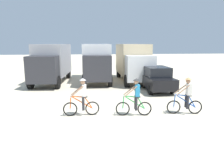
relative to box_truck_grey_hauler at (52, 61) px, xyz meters
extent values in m
plane|color=beige|center=(4.20, -11.06, -1.87)|extent=(120.00, 120.00, 0.00)
cube|color=#9E9EA3|center=(0.05, 0.57, 0.13)|extent=(2.81, 5.38, 2.70)
cube|color=#2D2D33|center=(-0.23, -2.82, -0.37)|extent=(2.31, 1.67, 2.00)
cube|color=black|center=(-0.28, -3.51, -0.02)|extent=(2.02, 0.24, 0.80)
cylinder|color=black|center=(0.80, -2.80, -1.37)|extent=(0.40, 1.02, 1.00)
cylinder|color=black|center=(-1.24, -2.63, -1.37)|extent=(0.40, 1.02, 1.00)
cylinder|color=black|center=(1.20, 2.18, -1.37)|extent=(0.40, 1.02, 1.00)
cylinder|color=black|center=(-0.83, 2.34, -1.37)|extent=(0.40, 1.02, 1.00)
cube|color=white|center=(3.95, 0.91, 0.13)|extent=(2.54, 5.26, 2.70)
cube|color=#2D2D33|center=(3.85, -2.49, -0.37)|extent=(2.24, 1.56, 2.00)
cube|color=black|center=(3.84, -3.19, -0.02)|extent=(2.03, 0.13, 0.80)
cylinder|color=black|center=(4.88, -2.42, -1.37)|extent=(0.35, 1.01, 1.00)
cylinder|color=black|center=(2.84, -2.36, -1.37)|extent=(0.35, 1.01, 1.00)
cylinder|color=black|center=(5.01, 2.57, -1.37)|extent=(0.35, 1.01, 1.00)
cylinder|color=black|center=(2.97, 2.63, -1.37)|extent=(0.35, 1.01, 1.00)
cube|color=#CCB78E|center=(7.23, 0.42, 0.13)|extent=(2.48, 5.24, 2.70)
cube|color=silver|center=(7.17, -2.98, -0.37)|extent=(2.22, 1.54, 2.00)
cube|color=black|center=(7.16, -3.68, -0.02)|extent=(2.03, 0.11, 0.80)
cylinder|color=black|center=(8.19, -2.89, -1.37)|extent=(0.34, 1.00, 1.00)
cylinder|color=black|center=(6.15, -2.86, -1.37)|extent=(0.34, 1.00, 1.00)
cylinder|color=black|center=(8.27, 2.09, -1.37)|extent=(0.34, 1.00, 1.00)
cylinder|color=black|center=(6.23, 2.13, -1.37)|extent=(0.34, 1.00, 1.00)
cube|color=black|center=(8.07, -4.15, -1.17)|extent=(1.83, 4.23, 0.76)
cube|color=black|center=(8.07, -4.30, -0.45)|extent=(1.63, 2.13, 0.68)
cylinder|color=black|center=(7.27, -2.86, -1.55)|extent=(0.23, 0.64, 0.64)
cylinder|color=black|center=(8.83, -2.83, -1.55)|extent=(0.23, 0.64, 0.64)
cylinder|color=black|center=(7.31, -5.46, -1.55)|extent=(0.23, 0.64, 0.64)
cylinder|color=black|center=(8.87, -5.44, -1.55)|extent=(0.23, 0.64, 0.64)
torus|color=black|center=(2.24, -9.28, -1.53)|extent=(0.68, 0.08, 0.68)
cylinder|color=silver|center=(2.24, -9.28, -1.53)|extent=(0.08, 0.08, 0.08)
torus|color=black|center=(3.29, -9.26, -1.53)|extent=(0.68, 0.08, 0.68)
cylinder|color=silver|center=(3.29, -9.26, -1.53)|extent=(0.08, 0.08, 0.08)
cylinder|color=#E05119|center=(2.79, -9.27, -1.21)|extent=(1.03, 0.07, 0.68)
cylinder|color=#E05119|center=(2.61, -9.27, -0.93)|extent=(0.66, 0.07, 0.13)
cylinder|color=#E05119|center=(3.11, -9.26, -1.25)|extent=(0.39, 0.06, 0.59)
cylinder|color=#E05119|center=(2.26, -9.28, -1.21)|extent=(0.10, 0.05, 0.64)
cylinder|color=silver|center=(2.29, -9.28, -0.89)|extent=(0.05, 0.52, 0.04)
cube|color=black|center=(2.94, -9.27, -0.94)|extent=(0.24, 0.13, 0.06)
cube|color=silver|center=(2.92, -9.27, -0.63)|extent=(0.21, 0.32, 0.56)
sphere|color=#A87A5B|center=(2.86, -9.27, -0.23)|extent=(0.22, 0.22, 0.22)
cone|color=silver|center=(2.86, -9.27, -0.10)|extent=(0.32, 0.32, 0.10)
cylinder|color=#26262B|center=(2.87, -9.40, -1.24)|extent=(0.12, 0.12, 0.66)
cylinder|color=#26262B|center=(2.86, -9.14, -1.24)|extent=(0.12, 0.12, 0.66)
cylinder|color=#A87A5B|center=(2.59, -9.45, -0.65)|extent=(0.63, 0.11, 0.53)
cylinder|color=#A87A5B|center=(2.58, -9.09, -0.65)|extent=(0.63, 0.08, 0.53)
torus|color=black|center=(4.73, -9.51, -1.53)|extent=(0.68, 0.13, 0.68)
cylinder|color=silver|center=(4.73, -9.51, -1.53)|extent=(0.09, 0.09, 0.08)
torus|color=black|center=(5.78, -9.61, -1.53)|extent=(0.68, 0.13, 0.68)
cylinder|color=silver|center=(5.78, -9.61, -1.53)|extent=(0.09, 0.09, 0.08)
cylinder|color=green|center=(5.28, -9.56, -1.21)|extent=(1.03, 0.15, 0.68)
cylinder|color=green|center=(5.11, -9.54, -0.93)|extent=(0.66, 0.11, 0.13)
cylinder|color=green|center=(5.61, -9.59, -1.25)|extent=(0.39, 0.09, 0.59)
cylinder|color=green|center=(4.76, -9.51, -1.21)|extent=(0.10, 0.06, 0.64)
cylinder|color=silver|center=(4.78, -9.51, -0.89)|extent=(0.09, 0.52, 0.04)
cube|color=black|center=(5.43, -9.57, -0.94)|extent=(0.25, 0.14, 0.06)
cube|color=teal|center=(5.41, -9.57, -0.63)|extent=(0.23, 0.34, 0.56)
sphere|color=#A87A5B|center=(5.35, -9.57, -0.23)|extent=(0.22, 0.22, 0.22)
cone|color=#333333|center=(5.35, -9.57, -0.10)|extent=(0.32, 0.32, 0.10)
cylinder|color=#26262B|center=(5.34, -9.70, -1.24)|extent=(0.12, 0.12, 0.66)
cylinder|color=#26262B|center=(5.37, -9.44, -1.24)|extent=(0.12, 0.12, 0.66)
cylinder|color=#A87A5B|center=(5.06, -9.72, -0.65)|extent=(0.63, 0.07, 0.53)
cylinder|color=#A87A5B|center=(5.10, -9.36, -0.65)|extent=(0.63, 0.15, 0.53)
torus|color=black|center=(7.26, -9.52, -1.53)|extent=(0.68, 0.15, 0.68)
cylinder|color=silver|center=(7.26, -9.52, -1.53)|extent=(0.09, 0.09, 0.08)
torus|color=black|center=(8.30, -9.66, -1.53)|extent=(0.68, 0.15, 0.68)
cylinder|color=silver|center=(8.30, -9.66, -1.53)|extent=(0.09, 0.09, 0.08)
cylinder|color=blue|center=(7.81, -9.59, -1.21)|extent=(1.02, 0.19, 0.68)
cylinder|color=blue|center=(7.64, -9.57, -0.93)|extent=(0.66, 0.14, 0.13)
cylinder|color=blue|center=(8.13, -9.64, -1.25)|extent=(0.39, 0.10, 0.59)
cylinder|color=blue|center=(7.29, -9.52, -1.21)|extent=(0.11, 0.06, 0.64)
cylinder|color=silver|center=(7.31, -9.53, -0.89)|extent=(0.11, 0.52, 0.04)
cube|color=black|center=(7.96, -9.61, -0.94)|extent=(0.25, 0.15, 0.06)
cube|color=silver|center=(7.94, -9.61, -0.63)|extent=(0.24, 0.34, 0.56)
sphere|color=#A87A5B|center=(7.88, -9.60, -0.23)|extent=(0.22, 0.22, 0.22)
cone|color=tan|center=(7.88, -9.60, -0.10)|extent=(0.32, 0.32, 0.10)
cylinder|color=#26262B|center=(7.87, -9.73, -1.24)|extent=(0.12, 0.12, 0.66)
cylinder|color=#26262B|center=(7.90, -9.47, -1.24)|extent=(0.12, 0.12, 0.66)
cylinder|color=#A87A5B|center=(7.58, -9.74, -0.65)|extent=(0.63, 0.09, 0.53)
cylinder|color=#A87A5B|center=(7.63, -9.39, -0.65)|extent=(0.63, 0.17, 0.53)
camera|label=1|loc=(3.10, -19.19, 1.54)|focal=34.25mm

